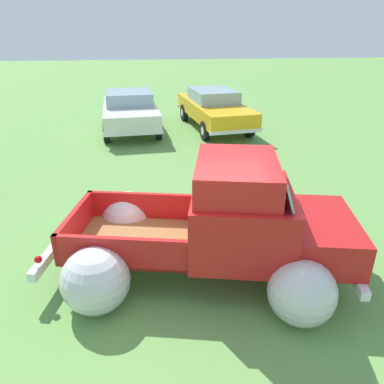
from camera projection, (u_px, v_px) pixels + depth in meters
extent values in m
plane|color=#609347|center=(198.00, 271.00, 6.02)|extent=(80.00, 80.00, 0.00)
cylinder|color=black|center=(283.00, 228.00, 6.53)|extent=(0.79, 0.37, 0.76)
cylinder|color=silver|center=(283.00, 228.00, 6.53)|extent=(0.38, 0.30, 0.34)
cylinder|color=black|center=(301.00, 293.00, 4.96)|extent=(0.79, 0.37, 0.76)
cylinder|color=silver|center=(301.00, 293.00, 4.96)|extent=(0.38, 0.30, 0.34)
cylinder|color=black|center=(128.00, 221.00, 6.75)|extent=(0.79, 0.37, 0.76)
cylinder|color=silver|center=(128.00, 221.00, 6.75)|extent=(0.38, 0.30, 0.34)
cylinder|color=black|center=(97.00, 281.00, 5.18)|extent=(0.79, 0.37, 0.76)
cylinder|color=silver|center=(97.00, 281.00, 5.18)|extent=(0.38, 0.30, 0.34)
sphere|color=silver|center=(128.00, 217.00, 6.77)|extent=(1.13, 1.13, 0.96)
sphere|color=silver|center=(96.00, 280.00, 5.11)|extent=(1.13, 1.13, 0.96)
cube|color=olive|center=(138.00, 240.00, 5.87)|extent=(2.31, 1.91, 0.04)
cube|color=red|center=(147.00, 206.00, 6.43)|extent=(2.03, 0.48, 0.50)
cube|color=red|center=(126.00, 254.00, 5.11)|extent=(2.03, 0.48, 0.50)
cube|color=red|center=(200.00, 230.00, 5.69)|extent=(0.38, 1.53, 0.50)
cube|color=red|center=(76.00, 225.00, 5.85)|extent=(0.38, 1.53, 0.50)
cube|color=red|center=(241.00, 219.00, 5.55)|extent=(1.76, 1.95, 0.95)
cube|color=red|center=(237.00, 175.00, 5.27)|extent=(1.43, 1.74, 0.45)
cube|color=#8CADB7|center=(283.00, 178.00, 5.23)|extent=(0.43, 1.46, 0.38)
cube|color=red|center=(311.00, 234.00, 5.55)|extent=(1.54, 1.83, 0.55)
sphere|color=silver|center=(283.00, 225.00, 6.55)|extent=(1.08, 1.08, 0.92)
sphere|color=silver|center=(302.00, 292.00, 4.91)|extent=(1.08, 1.08, 0.92)
cube|color=silver|center=(60.00, 241.00, 6.00)|extent=(0.51, 1.96, 0.14)
cube|color=silver|center=(344.00, 254.00, 5.65)|extent=(0.51, 1.96, 0.14)
sphere|color=red|center=(79.00, 209.00, 6.64)|extent=(0.13, 0.13, 0.11)
sphere|color=red|center=(38.00, 260.00, 5.21)|extent=(0.13, 0.13, 0.11)
cylinder|color=black|center=(158.00, 130.00, 12.78)|extent=(0.26, 0.67, 0.66)
cylinder|color=silver|center=(158.00, 130.00, 12.78)|extent=(0.24, 0.31, 0.30)
cylinder|color=black|center=(106.00, 133.00, 12.46)|extent=(0.26, 0.67, 0.66)
cylinder|color=silver|center=(106.00, 133.00, 12.46)|extent=(0.24, 0.31, 0.30)
cylinder|color=black|center=(151.00, 113.00, 15.17)|extent=(0.26, 0.67, 0.66)
cylinder|color=silver|center=(151.00, 113.00, 15.17)|extent=(0.24, 0.31, 0.30)
cylinder|color=black|center=(107.00, 115.00, 14.86)|extent=(0.26, 0.67, 0.66)
cylinder|color=silver|center=(107.00, 115.00, 14.86)|extent=(0.24, 0.31, 0.30)
cube|color=silver|center=(130.00, 112.00, 13.66)|extent=(2.22, 4.34, 0.55)
cube|color=#8CADB7|center=(129.00, 98.00, 13.61)|extent=(1.78, 1.89, 0.45)
cube|color=silver|center=(128.00, 108.00, 15.61)|extent=(1.94, 0.26, 0.12)
cube|color=silver|center=(134.00, 133.00, 11.93)|extent=(1.94, 0.26, 0.12)
cylinder|color=black|center=(249.00, 128.00, 13.08)|extent=(0.30, 0.68, 0.66)
cylinder|color=silver|center=(249.00, 128.00, 13.08)|extent=(0.25, 0.33, 0.30)
cylinder|color=black|center=(205.00, 131.00, 12.70)|extent=(0.30, 0.68, 0.66)
cylinder|color=silver|center=(205.00, 131.00, 12.70)|extent=(0.25, 0.33, 0.30)
cylinder|color=black|center=(222.00, 110.00, 15.72)|extent=(0.30, 0.68, 0.66)
cylinder|color=silver|center=(222.00, 110.00, 15.72)|extent=(0.25, 0.33, 0.30)
cylinder|color=black|center=(184.00, 112.00, 15.34)|extent=(0.30, 0.68, 0.66)
cylinder|color=silver|center=(184.00, 112.00, 15.34)|extent=(0.25, 0.33, 0.30)
cube|color=#F2A819|center=(214.00, 110.00, 14.06)|extent=(2.43, 4.89, 0.55)
cube|color=#8CADB7|center=(213.00, 95.00, 14.01)|extent=(1.79, 2.17, 0.45)
cube|color=silver|center=(198.00, 105.00, 16.18)|extent=(1.81, 0.37, 0.12)
cube|color=silver|center=(236.00, 132.00, 12.14)|extent=(1.81, 0.37, 0.12)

